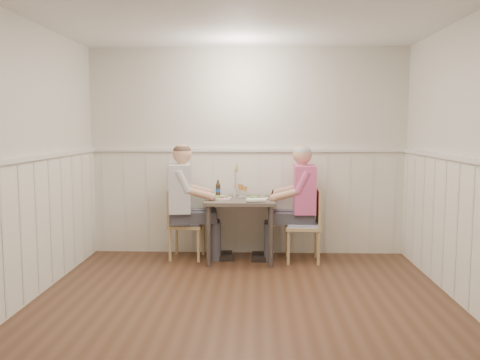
{
  "coord_description": "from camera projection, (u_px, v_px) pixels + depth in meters",
  "views": [
    {
      "loc": [
        0.12,
        -4.19,
        1.61
      ],
      "look_at": [
        -0.08,
        1.64,
        1.0
      ],
      "focal_mm": 38.0,
      "sensor_mm": 36.0,
      "label": 1
    }
  ],
  "objects": [
    {
      "name": "ground_plane",
      "position": [
        242.0,
        316.0,
        4.33
      ],
      "size": [
        4.5,
        4.5,
        0.0
      ],
      "primitive_type": "plane",
      "color": "#4B2D1B"
    },
    {
      "name": "room_shell",
      "position": [
        242.0,
        138.0,
        4.17
      ],
      "size": [
        4.04,
        4.54,
        2.6
      ],
      "color": "silver",
      "rests_on": "ground"
    },
    {
      "name": "wainscot",
      "position": [
        244.0,
        222.0,
        4.94
      ],
      "size": [
        4.0,
        4.49,
        1.34
      ],
      "color": "silver",
      "rests_on": "ground"
    },
    {
      "name": "dining_table",
      "position": [
        241.0,
        208.0,
        6.1
      ],
      "size": [
        0.82,
        0.7,
        0.75
      ],
      "color": "brown",
      "rests_on": "ground"
    },
    {
      "name": "chair_right",
      "position": [
        307.0,
        223.0,
        6.07
      ],
      "size": [
        0.42,
        0.42,
        0.87
      ],
      "color": "tan",
      "rests_on": "ground"
    },
    {
      "name": "chair_left",
      "position": [
        183.0,
        221.0,
        6.22
      ],
      "size": [
        0.43,
        0.43,
        0.85
      ],
      "color": "tan",
      "rests_on": "ground"
    },
    {
      "name": "man_in_pink",
      "position": [
        301.0,
        212.0,
        6.11
      ],
      "size": [
        0.66,
        0.46,
        1.42
      ],
      "color": "#3F3F47",
      "rests_on": "ground"
    },
    {
      "name": "diner_cream",
      "position": [
        184.0,
        211.0,
        6.13
      ],
      "size": [
        0.7,
        0.49,
        1.44
      ],
      "color": "#3F3F47",
      "rests_on": "ground"
    },
    {
      "name": "plate_man",
      "position": [
        257.0,
        197.0,
        6.07
      ],
      "size": [
        0.26,
        0.26,
        0.06
      ],
      "color": "white",
      "rests_on": "dining_table"
    },
    {
      "name": "plate_diner",
      "position": [
        220.0,
        197.0,
        6.08
      ],
      "size": [
        0.26,
        0.26,
        0.06
      ],
      "color": "white",
      "rests_on": "dining_table"
    },
    {
      "name": "beer_glass_a",
      "position": [
        245.0,
        188.0,
        6.26
      ],
      "size": [
        0.06,
        0.06,
        0.16
      ],
      "color": "silver",
      "rests_on": "dining_table"
    },
    {
      "name": "beer_glass_b",
      "position": [
        241.0,
        186.0,
        6.27
      ],
      "size": [
        0.08,
        0.08,
        0.19
      ],
      "color": "silver",
      "rests_on": "dining_table"
    },
    {
      "name": "beer_bottle",
      "position": [
        218.0,
        189.0,
        6.26
      ],
      "size": [
        0.06,
        0.06,
        0.21
      ],
      "color": "#2F2110",
      "rests_on": "dining_table"
    },
    {
      "name": "rolled_napkin",
      "position": [
        256.0,
        200.0,
        5.81
      ],
      "size": [
        0.23,
        0.09,
        0.05
      ],
      "color": "white",
      "rests_on": "dining_table"
    },
    {
      "name": "grass_vase",
      "position": [
        234.0,
        181.0,
        6.3
      ],
      "size": [
        0.05,
        0.05,
        0.43
      ],
      "color": "silver",
      "rests_on": "dining_table"
    },
    {
      "name": "gingham_mat",
      "position": [
        215.0,
        196.0,
        6.32
      ],
      "size": [
        0.34,
        0.31,
        0.01
      ],
      "color": "#6870B5",
      "rests_on": "dining_table"
    }
  ]
}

